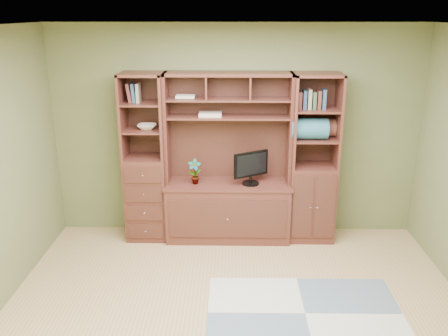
{
  "coord_description": "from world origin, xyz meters",
  "views": [
    {
      "loc": [
        -0.05,
        -3.67,
        2.72
      ],
      "look_at": [
        -0.13,
        1.2,
        1.1
      ],
      "focal_mm": 38.0,
      "sensor_mm": 36.0,
      "label": 1
    }
  ],
  "objects_px": {
    "monitor": "(251,162)",
    "center_hutch": "(228,160)",
    "right_tower": "(313,159)",
    "left_tower": "(145,158)"
  },
  "relations": [
    {
      "from": "center_hutch",
      "to": "left_tower",
      "type": "relative_size",
      "value": 1.0
    },
    {
      "from": "center_hutch",
      "to": "monitor",
      "type": "bearing_deg",
      "value": -7.27
    },
    {
      "from": "center_hutch",
      "to": "right_tower",
      "type": "height_order",
      "value": "same"
    },
    {
      "from": "center_hutch",
      "to": "left_tower",
      "type": "height_order",
      "value": "same"
    },
    {
      "from": "center_hutch",
      "to": "right_tower",
      "type": "relative_size",
      "value": 1.0
    },
    {
      "from": "monitor",
      "to": "center_hutch",
      "type": "bearing_deg",
      "value": 142.51
    },
    {
      "from": "left_tower",
      "to": "monitor",
      "type": "height_order",
      "value": "left_tower"
    },
    {
      "from": "left_tower",
      "to": "monitor",
      "type": "bearing_deg",
      "value": -3.37
    },
    {
      "from": "center_hutch",
      "to": "left_tower",
      "type": "bearing_deg",
      "value": 177.71
    },
    {
      "from": "left_tower",
      "to": "monitor",
      "type": "xyz_separation_m",
      "value": [
        1.27,
        -0.07,
        -0.01
      ]
    }
  ]
}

